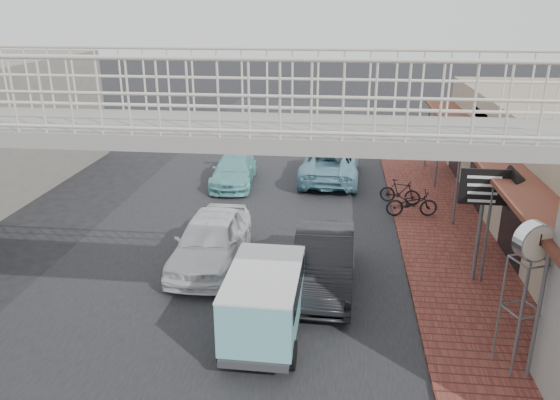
% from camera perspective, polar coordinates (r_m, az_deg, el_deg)
% --- Properties ---
extents(ground, '(120.00, 120.00, 0.00)m').
position_cam_1_polar(ground, '(14.66, -6.42, -9.07)').
color(ground, black).
rests_on(ground, ground).
extents(road_strip, '(10.00, 60.00, 0.01)m').
position_cam_1_polar(road_strip, '(14.66, -6.42, -9.05)').
color(road_strip, black).
rests_on(road_strip, ground).
extents(sidewalk, '(3.00, 40.00, 0.10)m').
position_cam_1_polar(sidewalk, '(17.35, 17.43, -4.96)').
color(sidewalk, brown).
rests_on(sidewalk, ground).
extents(footbridge, '(16.40, 2.40, 6.34)m').
position_cam_1_polar(footbridge, '(9.82, -12.19, -3.89)').
color(footbridge, gray).
rests_on(footbridge, ground).
extents(white_hatchback, '(1.86, 4.43, 1.50)m').
position_cam_1_polar(white_hatchback, '(15.62, -7.24, -4.16)').
color(white_hatchback, white).
rests_on(white_hatchback, ground).
extents(dark_sedan, '(1.60, 4.39, 1.44)m').
position_cam_1_polar(dark_sedan, '(14.40, 4.57, -6.33)').
color(dark_sedan, black).
rests_on(dark_sedan, ground).
extents(angkot_curb, '(2.51, 5.20, 1.43)m').
position_cam_1_polar(angkot_curb, '(23.21, 5.25, 3.87)').
color(angkot_curb, '#68A0B4').
rests_on(angkot_curb, ground).
extents(angkot_far, '(1.90, 4.15, 1.18)m').
position_cam_1_polar(angkot_far, '(22.63, -4.84, 3.14)').
color(angkot_far, '#6DBABD').
rests_on(angkot_far, ground).
extents(angkot_van, '(1.64, 3.47, 1.69)m').
position_cam_1_polar(angkot_van, '(12.15, -1.53, -9.67)').
color(angkot_van, black).
rests_on(angkot_van, ground).
extents(motorcycle_near, '(1.83, 0.81, 0.93)m').
position_cam_1_polar(motorcycle_near, '(19.37, 13.60, -0.33)').
color(motorcycle_near, black).
rests_on(motorcycle_near, sidewalk).
extents(motorcycle_far, '(1.57, 0.89, 0.91)m').
position_cam_1_polar(motorcycle_far, '(20.49, 12.44, 0.84)').
color(motorcycle_far, black).
rests_on(motorcycle_far, sidewalk).
extents(street_clock, '(0.82, 0.78, 3.16)m').
position_cam_1_polar(street_clock, '(11.32, 24.89, -4.63)').
color(street_clock, '#59595B').
rests_on(street_clock, sidewalk).
extents(arrow_sign, '(1.84, 1.16, 3.19)m').
position_cam_1_polar(arrow_sign, '(14.86, 23.56, 0.99)').
color(arrow_sign, '#59595B').
rests_on(arrow_sign, sidewalk).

